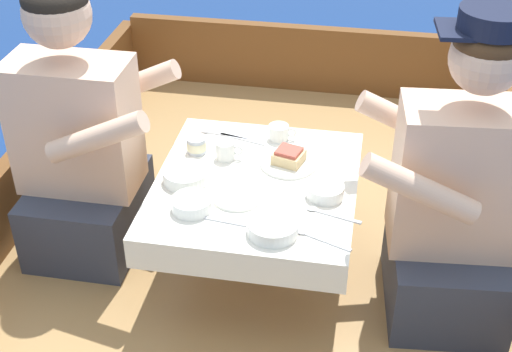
{
  "coord_description": "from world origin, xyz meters",
  "views": [
    {
      "loc": [
        0.33,
        -1.77,
        1.96
      ],
      "look_at": [
        0.0,
        0.07,
        0.7
      ],
      "focal_mm": 50.0,
      "sensor_mm": 36.0,
      "label": 1
    }
  ],
  "objects_px": {
    "tin_can": "(197,145)",
    "person_starboard": "(457,203)",
    "coffee_cup_port": "(279,132)",
    "sandwich": "(289,156)",
    "coffee_cup_starboard": "(226,150)",
    "person_port": "(80,148)"
  },
  "relations": [
    {
      "from": "tin_can",
      "to": "person_starboard",
      "type": "bearing_deg",
      "value": -11.09
    },
    {
      "from": "person_starboard",
      "to": "coffee_cup_starboard",
      "type": "distance_m",
      "value": 0.76
    },
    {
      "from": "sandwich",
      "to": "coffee_cup_port",
      "type": "height_order",
      "value": "sandwich"
    },
    {
      "from": "person_port",
      "to": "coffee_cup_starboard",
      "type": "distance_m",
      "value": 0.5
    },
    {
      "from": "tin_can",
      "to": "coffee_cup_starboard",
      "type": "bearing_deg",
      "value": -10.39
    },
    {
      "from": "person_port",
      "to": "coffee_cup_port",
      "type": "xyz_separation_m",
      "value": [
        0.65,
        0.2,
        0.02
      ]
    },
    {
      "from": "coffee_cup_port",
      "to": "person_port",
      "type": "bearing_deg",
      "value": -163.07
    },
    {
      "from": "sandwich",
      "to": "coffee_cup_port",
      "type": "xyz_separation_m",
      "value": [
        -0.06,
        0.16,
        -0.0
      ]
    },
    {
      "from": "tin_can",
      "to": "person_port",
      "type": "bearing_deg",
      "value": -170.9
    },
    {
      "from": "person_port",
      "to": "coffee_cup_starboard",
      "type": "relative_size",
      "value": 10.64
    },
    {
      "from": "person_port",
      "to": "coffee_cup_port",
      "type": "height_order",
      "value": "person_port"
    },
    {
      "from": "coffee_cup_starboard",
      "to": "tin_can",
      "type": "xyz_separation_m",
      "value": [
        -0.1,
        0.02,
        -0.0
      ]
    },
    {
      "from": "person_starboard",
      "to": "tin_can",
      "type": "relative_size",
      "value": 15.17
    },
    {
      "from": "tin_can",
      "to": "coffee_cup_port",
      "type": "bearing_deg",
      "value": 27.52
    },
    {
      "from": "person_starboard",
      "to": "sandwich",
      "type": "height_order",
      "value": "person_starboard"
    },
    {
      "from": "person_port",
      "to": "coffee_cup_port",
      "type": "bearing_deg",
      "value": 16.72
    },
    {
      "from": "sandwich",
      "to": "coffee_cup_starboard",
      "type": "height_order",
      "value": "coffee_cup_starboard"
    },
    {
      "from": "coffee_cup_starboard",
      "to": "tin_can",
      "type": "bearing_deg",
      "value": 169.61
    },
    {
      "from": "person_port",
      "to": "coffee_cup_starboard",
      "type": "bearing_deg",
      "value": 4.8
    },
    {
      "from": "coffee_cup_starboard",
      "to": "person_starboard",
      "type": "bearing_deg",
      "value": -11.19
    },
    {
      "from": "sandwich",
      "to": "tin_can",
      "type": "distance_m",
      "value": 0.32
    },
    {
      "from": "person_port",
      "to": "person_starboard",
      "type": "height_order",
      "value": "person_starboard"
    }
  ]
}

